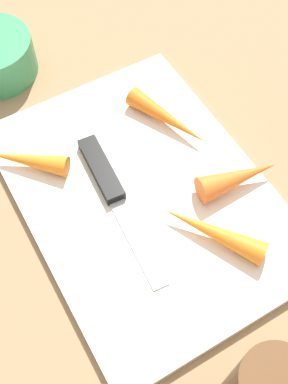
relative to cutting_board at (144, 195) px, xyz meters
The scene contains 7 objects.
ground_plane 0.01m from the cutting_board, ahead, with size 1.40×1.40×0.00m, color #8C6D4C.
cutting_board is the anchor object (origin of this frame).
knife 0.05m from the cutting_board, 41.00° to the left, with size 0.20×0.04×0.01m.
carrot_long 0.10m from the cutting_board, 46.68° to the right, with size 0.02×0.02×0.11m, color orange.
carrot_shortest 0.11m from the cutting_board, 114.80° to the right, with size 0.03×0.03×0.09m, color orange.
carrot_short 0.14m from the cutting_board, 45.15° to the left, with size 0.02×0.02×0.10m, color orange.
carrot_longest 0.09m from the cutting_board, 158.09° to the right, with size 0.03×0.03×0.12m, color orange.
Camera 1 is at (-0.24, 0.14, 0.47)m, focal length 44.67 mm.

